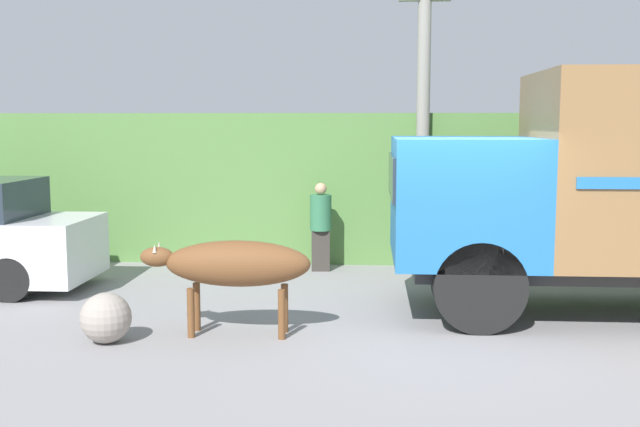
{
  "coord_description": "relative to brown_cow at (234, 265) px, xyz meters",
  "views": [
    {
      "loc": [
        -0.96,
        -9.45,
        2.61
      ],
      "look_at": [
        -1.6,
        0.13,
        1.43
      ],
      "focal_mm": 42.0,
      "sensor_mm": 36.0,
      "label": 1
    }
  ],
  "objects": [
    {
      "name": "brown_cow",
      "position": [
        0.0,
        0.0,
        0.0
      ],
      "size": [
        2.11,
        0.57,
        1.18
      ],
      "rotation": [
        0.0,
        0.0,
        -0.01
      ],
      "color": "brown",
      "rests_on": "ground_plane"
    },
    {
      "name": "pedestrian_on_hill",
      "position": [
        0.79,
        4.09,
        -0.04
      ],
      "size": [
        0.4,
        0.4,
        1.56
      ],
      "rotation": [
        0.0,
        0.0,
        3.2
      ],
      "color": "#38332D",
      "rests_on": "ground_plane"
    },
    {
      "name": "ground_plane",
      "position": [
        2.6,
        0.55,
        -0.88
      ],
      "size": [
        60.0,
        60.0,
        0.0
      ],
      "primitive_type": "plane",
      "color": "gray"
    },
    {
      "name": "hillside_embankment",
      "position": [
        2.6,
        7.64,
        0.51
      ],
      "size": [
        32.0,
        5.99,
        2.78
      ],
      "color": "#568442",
      "rests_on": "ground_plane"
    },
    {
      "name": "utility_pole",
      "position": [
        2.57,
        4.48,
        1.93
      ],
      "size": [
        0.9,
        0.23,
        5.4
      ],
      "color": "gray",
      "rests_on": "ground_plane"
    },
    {
      "name": "roadside_rock",
      "position": [
        -1.47,
        -0.44,
        -0.58
      ],
      "size": [
        0.61,
        0.61,
        0.61
      ],
      "color": "gray",
      "rests_on": "ground_plane"
    },
    {
      "name": "building_backdrop",
      "position": [
        -4.11,
        6.14,
        0.51
      ],
      "size": [
        5.79,
        2.7,
        2.75
      ],
      "color": "#B2BCAD",
      "rests_on": "ground_plane"
    }
  ]
}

